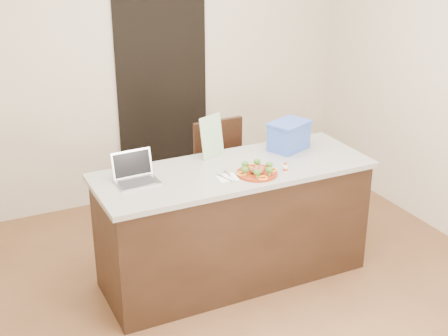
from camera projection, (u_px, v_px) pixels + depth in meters
name	position (u px, v px, depth m)	size (l,w,h in m)	color
ground	(248.00, 291.00, 4.72)	(4.00, 4.00, 0.00)	brown
room_shell	(252.00, 83.00, 4.09)	(4.00, 4.00, 4.00)	white
doorway	(163.00, 96.00, 6.01)	(0.90, 0.02, 2.00)	black
island	(234.00, 223.00, 4.75)	(2.06, 0.76, 0.92)	black
plate	(257.00, 173.00, 4.45)	(0.29, 0.29, 0.02)	maroon
meatballs	(258.00, 170.00, 4.44)	(0.12, 0.12, 0.04)	brown
broccoli	(257.00, 167.00, 4.44)	(0.25, 0.23, 0.04)	#295316
pepper_rings	(257.00, 172.00, 4.45)	(0.30, 0.30, 0.01)	#FFA61A
napkin	(227.00, 178.00, 4.40)	(0.14, 0.14, 0.01)	white
fork	(224.00, 177.00, 4.40)	(0.05, 0.17, 0.00)	#BBBABF
knife	(232.00, 177.00, 4.39)	(0.03, 0.21, 0.01)	white
yogurt_bottle	(285.00, 168.00, 4.48)	(0.03, 0.03, 0.07)	white
laptop	(135.00, 173.00, 4.33)	(0.30, 0.24, 0.21)	#BABABF
leaflet	(212.00, 136.00, 4.73)	(0.23, 0.00, 0.32)	silver
blue_box	(289.00, 136.00, 4.88)	(0.38, 0.33, 0.23)	#3252B5
chair	(224.00, 172.00, 5.36)	(0.46, 0.46, 1.02)	black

